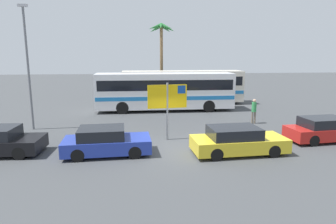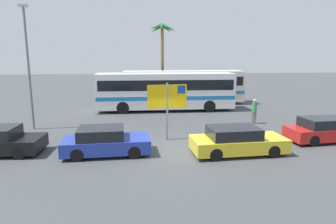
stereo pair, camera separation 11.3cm
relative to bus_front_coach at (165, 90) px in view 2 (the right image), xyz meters
The scene contains 10 objects.
ground 10.74m from the bus_front_coach, 92.30° to the right, with size 120.00×120.00×0.00m, color #424447.
bus_front_coach is the anchor object (origin of this frame).
bus_rear_coach 3.89m from the bus_front_coach, 58.96° to the left, with size 11.45×2.61×3.17m.
ferry_sign 8.84m from the bus_front_coach, 94.16° to the right, with size 2.19×0.30×3.20m.
car_red 12.85m from the bus_front_coach, 51.22° to the right, with size 4.57×2.08×1.32m.
car_yellow 11.86m from the bus_front_coach, 78.14° to the right, with size 4.59×2.10×1.32m.
car_blue 11.74m from the bus_front_coach, 109.35° to the right, with size 4.19×2.04×1.32m.
pedestrian_near_sign 7.93m from the bus_front_coach, 44.16° to the right, with size 0.32×0.32×1.71m.
lamp_post_left_side 10.87m from the bus_front_coach, 148.14° to the right, with size 0.56×0.20×7.67m.
palm_tree_seaside 8.13m from the bus_front_coach, 87.60° to the left, with size 2.92×2.98×7.91m.
Camera 2 is at (-1.79, -14.25, 4.72)m, focal length 31.62 mm.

